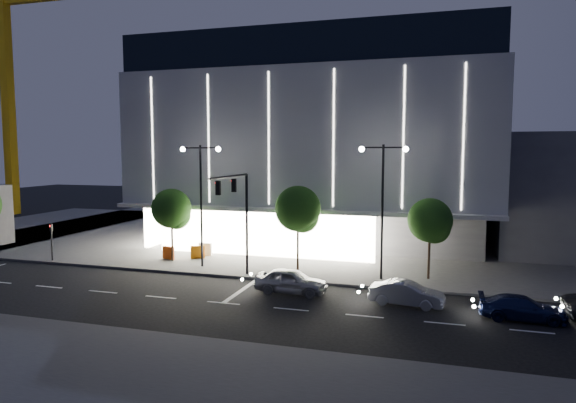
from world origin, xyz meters
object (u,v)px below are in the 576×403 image
Objects in this scene: street_lamp_west at (201,187)px; barrier_a at (168,253)px; tree_right at (430,223)px; barrier_b at (205,249)px; ped_signal_far at (51,238)px; barrier_c at (198,252)px; car_lead at (291,281)px; tower_crane at (12,60)px; tree_left at (172,211)px; car_third at (522,308)px; street_lamp_east at (383,191)px; traffic_mast at (238,206)px; car_second at (407,293)px; tree_mid at (298,211)px.

street_lamp_west is 8.18× the size of barrier_a.
tree_right is at bearing 3.64° from street_lamp_west.
ped_signal_far is at bearing -152.11° from barrier_b.
street_lamp_west reaches higher than barrier_b.
tree_right is 5.01× the size of barrier_b.
car_lead is at bearing -56.96° from barrier_c.
tree_left is at bearing -30.98° from tower_crane.
tower_crane is 29.09× the size of barrier_b.
street_lamp_west reaches higher than car_third.
street_lamp_west is 6.03m from barrier_c.
tree_right is at bearing 17.65° from barrier_a.
street_lamp_east is 8.18× the size of barrier_b.
car_lead is at bearing -29.89° from tower_crane.
ped_signal_far is 39.63m from tower_crane.
tree_left is at bearing 15.61° from ped_signal_far.
traffic_mast is 0.22× the size of tower_crane.
car_lead is 11.83m from barrier_c.
ped_signal_far is at bearing 89.73° from car_second.
traffic_mast is 7.95m from tree_left.
barrier_b is at bearing 26.42° from ped_signal_far.
car_lead is at bearing 84.50° from car_third.
barrier_a is (-3.63, 1.48, -5.31)m from street_lamp_west.
tree_right is at bearing 17.02° from traffic_mast.
car_third is (12.68, -1.32, -0.14)m from car_lead.
car_second is (10.97, -2.28, -4.35)m from traffic_mast.
tree_mid is 1.12× the size of tree_right.
ped_signal_far is 11.21m from barrier_c.
street_lamp_east is 1.57× the size of tree_left.
tower_crane is 7.83× the size of car_second.
tree_mid is at bearing 0.00° from tree_left.
ped_signal_far is 28.21m from tree_right.
car_third is at bearing -7.41° from ped_signal_far.
car_third is (16.78, -3.10, -4.41)m from traffic_mast.
car_third is 3.84× the size of barrier_a.
street_lamp_east is at bearing 13.90° from barrier_a.
tree_mid is 10.58m from car_second.
tower_crane is (-41.92, 24.66, 15.48)m from traffic_mast.
traffic_mast reaches higher than tree_right.
street_lamp_west is at bearing 74.93° from car_third.
barrier_b is (2.10, 2.22, 0.00)m from barrier_a.
street_lamp_west reaches higher than tree_mid.
tower_crane is 44.62m from barrier_a.
street_lamp_west reaches higher than tree_left.
ped_signal_far is 0.49× the size of tree_mid.
barrier_b is at bearing 67.45° from car_third.
car_third is at bearing -15.50° from street_lamp_west.
tower_crane is 7.28× the size of car_lead.
ped_signal_far is (-25.00, -1.50, -4.07)m from street_lamp_east.
street_lamp_west is 3.00× the size of ped_signal_far.
street_lamp_west is 7.28m from tree_mid.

